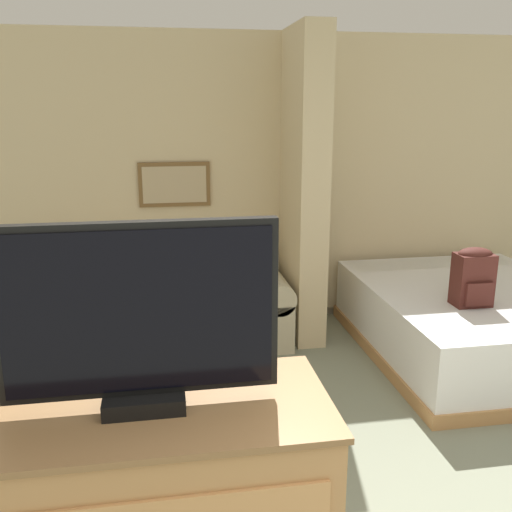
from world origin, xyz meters
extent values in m
cube|color=#CCB78E|center=(0.00, 4.13, 1.30)|extent=(6.73, 0.12, 2.60)
cube|color=#70644E|center=(0.00, 4.05, 0.03)|extent=(6.73, 0.02, 0.06)
cube|color=brown|center=(-0.80, 4.05, 1.30)|extent=(0.63, 0.02, 0.39)
cube|color=tan|center=(-0.80, 4.03, 1.30)|extent=(0.56, 0.01, 0.32)
cube|color=#CCB78E|center=(0.27, 3.67, 1.30)|extent=(0.24, 0.80, 2.60)
cube|color=#B7AD8E|center=(-0.80, 3.61, 0.20)|extent=(1.34, 0.84, 0.41)
cube|color=#B7AD8E|center=(-0.80, 3.93, 0.61)|extent=(1.34, 0.20, 0.40)
cube|color=#B7AD8E|center=(-1.59, 3.61, 0.20)|extent=(0.23, 0.84, 0.41)
cylinder|color=#B7AD8E|center=(-1.59, 3.61, 0.46)|extent=(0.26, 0.84, 0.26)
cube|color=#B7AD8E|center=(-0.01, 3.61, 0.20)|extent=(0.23, 0.84, 0.41)
cylinder|color=#B7AD8E|center=(-0.01, 3.61, 0.46)|extent=(0.26, 0.84, 0.26)
cube|color=beige|center=(-1.14, 3.56, 0.46)|extent=(0.65, 0.60, 0.10)
cube|color=beige|center=(-0.46, 3.56, 0.46)|extent=(0.65, 0.60, 0.10)
cube|color=#B27F4C|center=(-0.88, 2.54, 0.44)|extent=(0.70, 0.51, 0.04)
cylinder|color=#B27F4C|center=(-1.19, 2.33, 0.21)|extent=(0.04, 0.04, 0.42)
cylinder|color=#B27F4C|center=(-0.56, 2.33, 0.21)|extent=(0.04, 0.04, 0.42)
cylinder|color=#B27F4C|center=(-1.19, 2.76, 0.21)|extent=(0.04, 0.04, 0.42)
cylinder|color=#B27F4C|center=(-0.56, 2.76, 0.21)|extent=(0.04, 0.04, 0.42)
cube|color=#B27F4C|center=(-1.91, 3.63, 0.54)|extent=(0.49, 0.49, 0.04)
cylinder|color=#B27F4C|center=(-2.13, 3.42, 0.26)|extent=(0.04, 0.04, 0.52)
cylinder|color=#B27F4C|center=(-1.69, 3.42, 0.26)|extent=(0.04, 0.04, 0.52)
cylinder|color=#B27F4C|center=(-2.13, 3.85, 0.26)|extent=(0.04, 0.04, 0.52)
cylinder|color=#B27F4C|center=(-1.69, 3.85, 0.26)|extent=(0.04, 0.04, 0.52)
cylinder|color=tan|center=(-1.91, 3.63, 0.62)|extent=(0.16, 0.16, 0.12)
cylinder|color=tan|center=(-1.91, 3.63, 0.72)|extent=(0.02, 0.02, 0.07)
cone|color=white|center=(-1.91, 3.63, 0.84)|extent=(0.35, 0.35, 0.18)
cube|color=brown|center=(-1.01, 0.55, 1.10)|extent=(1.13, 0.54, 0.02)
cube|color=black|center=(-1.01, 0.55, 1.13)|extent=(0.24, 0.16, 0.05)
cube|color=black|center=(-1.01, 0.55, 1.41)|extent=(0.80, 0.04, 0.52)
cube|color=black|center=(-1.01, 0.53, 1.41)|extent=(0.76, 0.01, 0.48)
cube|color=#B27F4C|center=(1.55, 2.96, 0.05)|extent=(1.72, 2.08, 0.10)
cube|color=white|center=(1.55, 2.96, 0.33)|extent=(1.68, 2.04, 0.45)
cube|color=white|center=(1.55, 3.77, 0.50)|extent=(1.56, 0.36, 0.10)
cube|color=#471E19|center=(1.30, 2.64, 0.75)|extent=(0.27, 0.18, 0.39)
cube|color=#471E19|center=(1.30, 2.54, 0.67)|extent=(0.20, 0.03, 0.17)
ellipsoid|color=#471E19|center=(1.30, 2.64, 0.94)|extent=(0.26, 0.17, 0.09)
camera|label=1|loc=(-0.94, -1.02, 1.98)|focal=40.00mm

